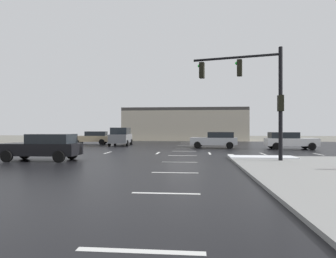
# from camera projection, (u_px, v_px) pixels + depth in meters

# --- Properties ---
(ground_plane) EXTENTS (120.00, 120.00, 0.00)m
(ground_plane) POSITION_uv_depth(u_px,v_px,m) (183.00, 154.00, 22.35)
(ground_plane) COLOR slate
(road_asphalt) EXTENTS (44.00, 44.00, 0.02)m
(road_asphalt) POSITION_uv_depth(u_px,v_px,m) (183.00, 153.00, 22.35)
(road_asphalt) COLOR black
(road_asphalt) RESTS_ON ground_plane
(snow_strip_curbside) EXTENTS (4.00, 1.60, 0.06)m
(snow_strip_curbside) POSITION_uv_depth(u_px,v_px,m) (262.00, 157.00, 17.92)
(snow_strip_curbside) COLOR white
(snow_strip_curbside) RESTS_ON sidewalk_corner
(lane_markings) EXTENTS (36.15, 36.15, 0.01)m
(lane_markings) POSITION_uv_depth(u_px,v_px,m) (199.00, 155.00, 20.87)
(lane_markings) COLOR silver
(lane_markings) RESTS_ON road_asphalt
(traffic_signal_mast) EXTENTS (4.99, 1.42, 6.35)m
(traffic_signal_mast) POSITION_uv_depth(u_px,v_px,m) (256.00, 86.00, 16.61)
(traffic_signal_mast) COLOR black
(traffic_signal_mast) RESTS_ON sidewalk_corner
(strip_building_background) EXTENTS (20.28, 8.00, 5.37)m
(strip_building_background) POSITION_uv_depth(u_px,v_px,m) (185.00, 124.00, 49.71)
(strip_building_background) COLOR #BCB29E
(strip_building_background) RESTS_ON ground_plane
(sedan_tan) EXTENTS (4.67, 2.40, 1.58)m
(sedan_tan) POSITION_uv_depth(u_px,v_px,m) (92.00, 137.00, 35.76)
(sedan_tan) COLOR tan
(sedan_tan) RESTS_ON road_asphalt
(sedan_white) EXTENTS (4.57, 2.11, 1.58)m
(sedan_white) POSITION_uv_depth(u_px,v_px,m) (289.00, 140.00, 26.74)
(sedan_white) COLOR white
(sedan_white) RESTS_ON road_asphalt
(sedan_silver) EXTENTS (4.67, 2.41, 1.58)m
(sedan_silver) POSITION_uv_depth(u_px,v_px,m) (216.00, 140.00, 28.50)
(sedan_silver) COLOR #B7BABF
(sedan_silver) RESTS_ON road_asphalt
(sedan_black) EXTENTS (4.56, 2.07, 1.58)m
(sedan_black) POSITION_uv_depth(u_px,v_px,m) (44.00, 147.00, 17.15)
(sedan_black) COLOR black
(sedan_black) RESTS_ON road_asphalt
(suv_grey) EXTENTS (2.48, 4.95, 2.03)m
(suv_grey) POSITION_uv_depth(u_px,v_px,m) (121.00, 136.00, 33.09)
(suv_grey) COLOR slate
(suv_grey) RESTS_ON road_asphalt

